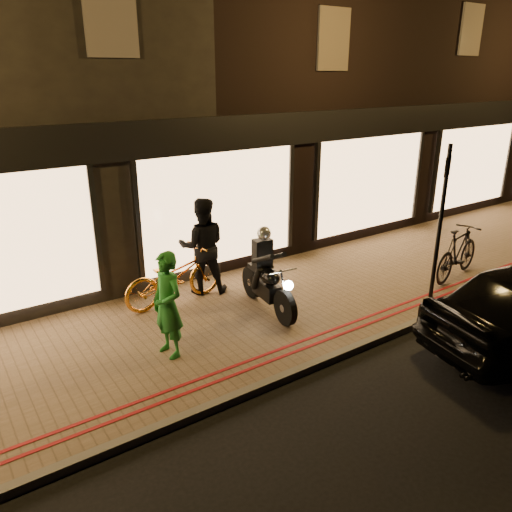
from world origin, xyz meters
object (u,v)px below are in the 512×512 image
(person_green, at_px, (168,305))
(motorcycle, at_px, (267,279))
(sign_post, at_px, (441,215))
(bicycle_gold, at_px, (174,277))

(person_green, bearing_deg, motorcycle, 91.28)
(motorcycle, height_order, sign_post, sign_post)
(motorcycle, bearing_deg, sign_post, -17.81)
(sign_post, relative_size, person_green, 1.76)
(motorcycle, distance_m, person_green, 2.25)
(motorcycle, bearing_deg, person_green, -161.10)
(motorcycle, relative_size, bicycle_gold, 0.95)
(sign_post, relative_size, bicycle_gold, 1.47)
(sign_post, bearing_deg, bicycle_gold, 148.48)
(motorcycle, distance_m, bicycle_gold, 1.79)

